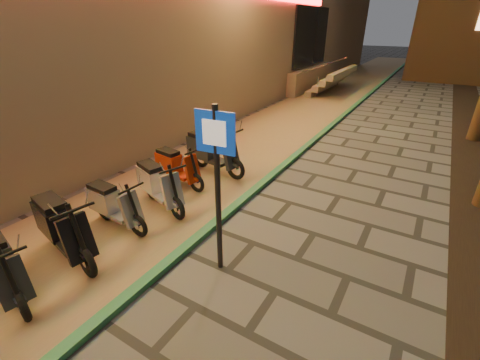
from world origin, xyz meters
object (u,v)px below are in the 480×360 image
Objects in this scene: scooter_5 at (1,265)px; scooter_9 at (175,166)px; scooter_8 at (157,184)px; scooter_6 at (61,227)px; pedestrian_sign at (217,171)px; scooter_10 at (210,151)px; scooter_7 at (112,204)px.

scooter_5 reaches higher than scooter_9.
scooter_5 is 0.96× the size of scooter_8.
scooter_6 reaches higher than scooter_8.
scooter_9 is (-2.59, 1.93, -1.24)m from pedestrian_sign.
scooter_6 is at bearing -84.28° from scooter_10.
scooter_10 is (0.27, 1.04, 0.09)m from scooter_9.
scooter_9 reaches higher than scooter_7.
scooter_7 is 1.99m from scooter_9.
scooter_8 reaches higher than scooter_7.
scooter_8 reaches higher than scooter_9.
pedestrian_sign is at bearing -28.74° from scooter_9.
scooter_10 reaches higher than scooter_7.
scooter_7 is at bearing 174.35° from pedestrian_sign.
scooter_5 is 4.98m from scooter_10.
pedestrian_sign is 1.46× the size of scooter_10.
scooter_10 is (0.02, 4.98, 0.08)m from scooter_5.
pedestrian_sign is at bearing 3.81° from scooter_7.
scooter_6 is 4.02m from scooter_10.
pedestrian_sign is 1.79× the size of scooter_7.
scooter_6 is 1.17× the size of scooter_9.
scooter_8 is at bearing 100.14° from scooter_5.
scooter_5 is at bearing -73.74° from scooter_6.
scooter_7 is 0.92× the size of scooter_8.
scooter_8 is (0.20, 1.01, 0.04)m from scooter_7.
scooter_9 is at bearing 128.12° from scooter_8.
pedestrian_sign is 3.94m from scooter_10.
scooter_5 is 0.97m from scooter_6.
scooter_10 is at bearing 102.04° from scooter_5.
scooter_5 is (-2.35, -2.01, -1.23)m from pedestrian_sign.
pedestrian_sign reaches higher than scooter_6.
pedestrian_sign is at bearing 34.68° from scooter_6.
scooter_8 is at bearing 149.96° from pedestrian_sign.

